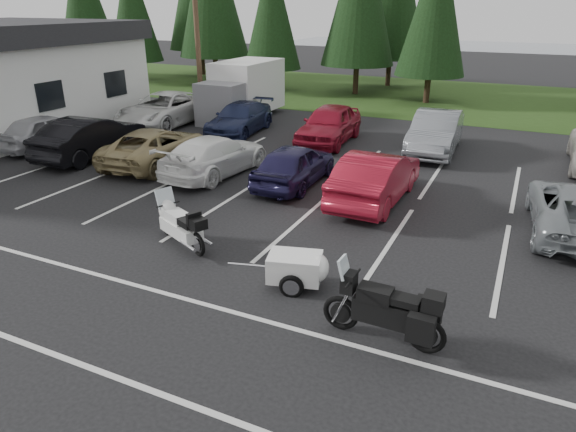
# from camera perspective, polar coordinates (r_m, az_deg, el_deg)

# --- Properties ---
(ground) EXTENTS (120.00, 120.00, 0.00)m
(ground) POSITION_cam_1_polar(r_m,az_deg,el_deg) (13.69, -2.83, -2.18)
(ground) COLOR black
(ground) RESTS_ON ground
(grass_strip) EXTENTS (80.00, 16.00, 0.01)m
(grass_strip) POSITION_cam_1_polar(r_m,az_deg,el_deg) (35.89, 15.81, 12.64)
(grass_strip) COLOR #223B13
(grass_strip) RESTS_ON ground
(lake_water) EXTENTS (70.00, 50.00, 0.02)m
(lake_water) POSITION_cam_1_polar(r_m,az_deg,el_deg) (66.22, 24.44, 15.78)
(lake_water) COLOR slate
(lake_water) RESTS_ON ground
(utility_pole) EXTENTS (1.60, 0.26, 9.00)m
(utility_pole) POSITION_cam_1_polar(r_m,az_deg,el_deg) (27.93, -10.14, 20.20)
(utility_pole) COLOR #473321
(utility_pole) RESTS_ON ground
(box_truck) EXTENTS (2.40, 5.60, 2.90)m
(box_truck) POSITION_cam_1_polar(r_m,az_deg,el_deg) (27.58, -5.55, 13.61)
(box_truck) COLOR silver
(box_truck) RESTS_ON ground
(stall_markings) EXTENTS (32.00, 16.00, 0.01)m
(stall_markings) POSITION_cam_1_polar(r_m,az_deg,el_deg) (15.33, 0.66, 0.68)
(stall_markings) COLOR silver
(stall_markings) RESTS_ON ground
(conifer_1) EXTENTS (3.96, 3.96, 9.22)m
(conifer_1) POSITION_cam_1_polar(r_m,az_deg,el_deg) (42.56, -16.94, 21.30)
(conifer_1) COLOR #332316
(conifer_1) RESTS_ON ground
(conifer_3) EXTENTS (3.87, 3.87, 9.02)m
(conifer_3) POSITION_cam_1_polar(r_m,az_deg,el_deg) (36.26, -1.81, 21.91)
(conifer_3) COLOR #332316
(conifer_3) RESTS_ON ground
(conifer_5) EXTENTS (4.14, 4.14, 9.63)m
(conifer_5) POSITION_cam_1_polar(r_m,az_deg,el_deg) (33.07, 16.10, 21.67)
(conifer_5) COLOR #332316
(conifer_5) RESTS_ON ground
(car_near_0) EXTENTS (1.71, 4.26, 1.45)m
(car_near_0) POSITION_cam_1_polar(r_m,az_deg,el_deg) (24.24, -25.30, 8.56)
(car_near_0) COLOR #B9B9BE
(car_near_0) RESTS_ON ground
(car_near_1) EXTENTS (1.86, 4.97, 1.62)m
(car_near_1) POSITION_cam_1_polar(r_m,az_deg,el_deg) (21.96, -21.05, 8.18)
(car_near_1) COLOR black
(car_near_1) RESTS_ON ground
(car_near_2) EXTENTS (2.72, 5.15, 1.38)m
(car_near_2) POSITION_cam_1_polar(r_m,az_deg,el_deg) (20.28, -14.48, 7.52)
(car_near_2) COLOR #968557
(car_near_2) RESTS_ON ground
(car_near_3) EXTENTS (2.30, 4.93, 1.39)m
(car_near_3) POSITION_cam_1_polar(r_m,az_deg,el_deg) (18.61, -8.08, 6.70)
(car_near_3) COLOR white
(car_near_3) RESTS_ON ground
(car_near_4) EXTENTS (1.72, 4.18, 1.42)m
(car_near_4) POSITION_cam_1_polar(r_m,az_deg,el_deg) (17.31, 0.72, 5.75)
(car_near_4) COLOR #1C183D
(car_near_4) RESTS_ON ground
(car_near_5) EXTENTS (1.76, 4.78, 1.56)m
(car_near_5) POSITION_cam_1_polar(r_m,az_deg,el_deg) (16.03, 9.74, 4.29)
(car_near_5) COLOR maroon
(car_near_5) RESTS_ON ground
(car_far_0) EXTENTS (2.87, 5.86, 1.60)m
(car_far_0) POSITION_cam_1_polar(r_m,az_deg,el_deg) (26.86, -13.61, 11.44)
(car_far_0) COLOR silver
(car_far_0) RESTS_ON ground
(car_far_1) EXTENTS (2.41, 4.94, 1.38)m
(car_far_1) POSITION_cam_1_polar(r_m,az_deg,el_deg) (24.66, -5.40, 10.75)
(car_far_1) COLOR #1C2346
(car_far_1) RESTS_ON ground
(car_far_2) EXTENTS (2.16, 4.89, 1.64)m
(car_far_2) POSITION_cam_1_polar(r_m,az_deg,el_deg) (22.84, 4.59, 10.14)
(car_far_2) COLOR maroon
(car_far_2) RESTS_ON ground
(car_far_3) EXTENTS (1.93, 5.05, 1.64)m
(car_far_3) POSITION_cam_1_polar(r_m,az_deg,el_deg) (22.10, 16.07, 8.92)
(car_far_3) COLOR slate
(car_far_3) RESTS_ON ground
(touring_motorcycle) EXTENTS (2.51, 1.70, 1.34)m
(touring_motorcycle) POSITION_cam_1_polar(r_m,az_deg,el_deg) (13.16, -11.86, -0.52)
(touring_motorcycle) COLOR white
(touring_motorcycle) RESTS_ON ground
(cargo_trailer) EXTENTS (1.84, 1.32, 0.77)m
(cargo_trailer) POSITION_cam_1_polar(r_m,az_deg,el_deg) (11.16, 0.76, -6.06)
(cargo_trailer) COLOR white
(cargo_trailer) RESTS_ON ground
(adventure_motorcycle) EXTENTS (2.56, 0.94, 1.54)m
(adventure_motorcycle) POSITION_cam_1_polar(r_m,az_deg,el_deg) (9.43, 10.57, -9.59)
(adventure_motorcycle) COLOR black
(adventure_motorcycle) RESTS_ON ground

